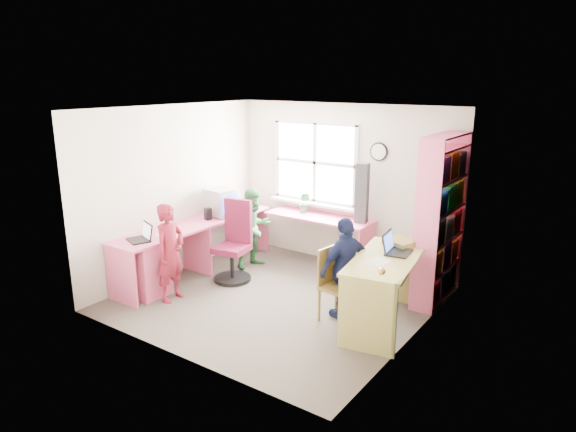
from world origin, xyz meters
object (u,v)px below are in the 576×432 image
object	(u,v)px
l_desk	(187,252)
person_green	(254,228)
bookshelf	(440,224)
cd_tower	(362,193)
person_navy	(346,268)
crt_monitor	(221,202)
potted_plant	(304,203)
person_red	(170,253)
laptop_right	(395,248)
wooden_chair	(335,281)
laptop_left	(142,236)
swivel_chair	(235,246)
right_desk	(385,276)

from	to	relation	value
l_desk	person_green	world-z (taller)	person_green
bookshelf	cd_tower	bearing A→B (deg)	166.65
person_navy	person_green	bearing A→B (deg)	-88.38
crt_monitor	person_navy	world-z (taller)	person_navy
crt_monitor	person_navy	bearing A→B (deg)	-5.41
potted_plant	person_red	bearing A→B (deg)	-103.93
laptop_right	person_red	world-z (taller)	person_red
person_green	person_navy	xyz separation A→B (m)	(1.92, -0.71, 0.01)
potted_plant	wooden_chair	bearing A→B (deg)	-46.98
l_desk	laptop_right	world-z (taller)	laptop_right
person_green	potted_plant	bearing A→B (deg)	-21.01
laptop_left	l_desk	bearing A→B (deg)	93.84
swivel_chair	wooden_chair	size ratio (longest dim) A/B	1.29
right_desk	bookshelf	distance (m)	1.15
cd_tower	person_red	bearing A→B (deg)	-135.34
right_desk	laptop_left	world-z (taller)	laptop_left
person_red	swivel_chair	bearing A→B (deg)	-17.89
crt_monitor	laptop_right	world-z (taller)	crt_monitor
right_desk	wooden_chair	distance (m)	0.58
laptop_right	person_red	size ratio (longest dim) A/B	0.30
laptop_left	swivel_chair	bearing A→B (deg)	82.59
laptop_right	potted_plant	xyz separation A→B (m)	(-1.97, 1.12, 0.04)
potted_plant	person_navy	size ratio (longest dim) A/B	0.26
laptop_left	potted_plant	world-z (taller)	potted_plant
person_green	laptop_left	bearing A→B (deg)	174.34
person_red	person_green	bearing A→B (deg)	-10.86
l_desk	laptop_left	size ratio (longest dim) A/B	7.55
right_desk	laptop_right	bearing A→B (deg)	78.03
bookshelf	crt_monitor	xyz separation A→B (m)	(-3.12, -0.58, -0.04)
wooden_chair	cd_tower	size ratio (longest dim) A/B	1.02
swivel_chair	laptop_right	xyz separation A→B (m)	(2.32, 0.11, 0.39)
person_red	person_navy	size ratio (longest dim) A/B	1.03
right_desk	laptop_right	world-z (taller)	laptop_right
l_desk	laptop_left	world-z (taller)	laptop_left
crt_monitor	cd_tower	world-z (taller)	cd_tower
right_desk	potted_plant	xyz separation A→B (m)	(-1.96, 1.33, 0.32)
person_navy	crt_monitor	bearing A→B (deg)	-80.61
crt_monitor	laptop_right	size ratio (longest dim) A/B	1.21
l_desk	right_desk	world-z (taller)	right_desk
person_navy	swivel_chair	bearing A→B (deg)	-73.11
l_desk	wooden_chair	xyz separation A→B (m)	(2.18, 0.22, 0.01)
crt_monitor	laptop_right	bearing A→B (deg)	1.89
laptop_left	potted_plant	size ratio (longest dim) A/B	1.22
right_desk	person_green	xyz separation A→B (m)	(-2.39, 0.65, 0.00)
right_desk	crt_monitor	size ratio (longest dim) A/B	3.28
laptop_left	laptop_right	bearing A→B (deg)	43.29
laptop_right	cd_tower	distance (m)	1.55
swivel_chair	laptop_right	bearing A→B (deg)	-7.79
l_desk	person_green	size ratio (longest dim) A/B	2.48
l_desk	person_green	xyz separation A→B (m)	(0.33, 1.07, 0.14)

